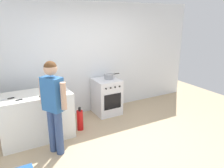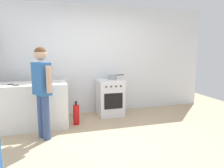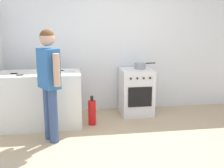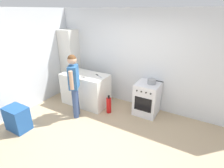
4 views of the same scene
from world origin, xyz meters
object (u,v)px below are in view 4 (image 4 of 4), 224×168
(knife_chef, at_px, (99,76))
(recycling_crate_lower, at_px, (19,124))
(fire_extinguisher, at_px, (109,105))
(recycling_crate_upper, at_px, (16,113))
(knife_paring, at_px, (73,75))
(person, at_px, (74,81))
(larder_cabinet, at_px, (70,62))
(knife_bread, at_px, (69,72))
(knife_utility, at_px, (85,77))
(pot, at_px, (152,81))
(oven_left, at_px, (147,99))

(knife_chef, relative_size, recycling_crate_lower, 0.56)
(fire_extinguisher, xyz_separation_m, recycling_crate_upper, (-1.42, -1.64, 0.20))
(knife_paring, height_order, person, person)
(larder_cabinet, bearing_deg, knife_paring, -43.88)
(recycling_crate_lower, bearing_deg, recycling_crate_upper, 0.00)
(recycling_crate_lower, height_order, larder_cabinet, larder_cabinet)
(fire_extinguisher, bearing_deg, recycling_crate_lower, -130.90)
(knife_bread, bearing_deg, recycling_crate_upper, -93.30)
(knife_paring, bearing_deg, fire_extinguisher, 5.05)
(recycling_crate_lower, bearing_deg, fire_extinguisher, 49.10)
(knife_chef, bearing_deg, person, -106.44)
(knife_paring, xyz_separation_m, knife_chef, (0.66, 0.28, -0.00))
(knife_chef, bearing_deg, fire_extinguisher, -23.56)
(knife_chef, xyz_separation_m, knife_utility, (-0.25, -0.27, 0.00))
(fire_extinguisher, relative_size, larder_cabinet, 0.25)
(pot, relative_size, knife_bread, 1.12)
(person, bearing_deg, fire_extinguisher, 40.70)
(recycling_crate_upper, bearing_deg, recycling_crate_lower, 0.00)
(knife_utility, height_order, larder_cabinet, larder_cabinet)
(pot, distance_m, knife_utility, 1.72)
(knife_bread, distance_m, larder_cabinet, 0.72)
(knife_paring, distance_m, fire_extinguisher, 1.28)
(fire_extinguisher, bearing_deg, knife_utility, -172.81)
(oven_left, height_order, pot, pot)
(oven_left, distance_m, recycling_crate_lower, 3.13)
(knife_bread, xyz_separation_m, fire_extinguisher, (1.33, -0.03, -0.69))
(knife_bread, bearing_deg, knife_utility, -10.06)
(recycling_crate_lower, distance_m, larder_cabinet, 2.41)
(oven_left, relative_size, knife_utility, 3.42)
(knife_utility, height_order, recycling_crate_upper, knife_utility)
(knife_paring, height_order, knife_bread, same)
(oven_left, height_order, fire_extinguisher, oven_left)
(knife_paring, xyz_separation_m, knife_bread, (-0.25, 0.13, -0.00))
(pot, relative_size, knife_utility, 1.57)
(pot, relative_size, recycling_crate_lower, 0.75)
(pot, xyz_separation_m, knife_paring, (-2.02, -0.59, -0.01))
(knife_utility, distance_m, fire_extinguisher, 0.97)
(oven_left, bearing_deg, knife_bread, -168.49)
(knife_paring, relative_size, knife_chef, 0.73)
(knife_utility, bearing_deg, fire_extinguisher, 7.19)
(recycling_crate_lower, bearing_deg, knife_bread, 86.70)
(knife_paring, relative_size, larder_cabinet, 0.11)
(knife_paring, bearing_deg, person, -45.93)
(knife_bread, height_order, larder_cabinet, larder_cabinet)
(pot, distance_m, knife_bread, 2.32)
(knife_paring, bearing_deg, recycling_crate_upper, -102.55)
(pot, bearing_deg, fire_extinguisher, -152.16)
(knife_chef, bearing_deg, larder_cabinet, 163.74)
(pot, bearing_deg, knife_chef, -167.02)
(knife_utility, xyz_separation_m, recycling_crate_lower, (-0.75, -1.56, -0.76))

